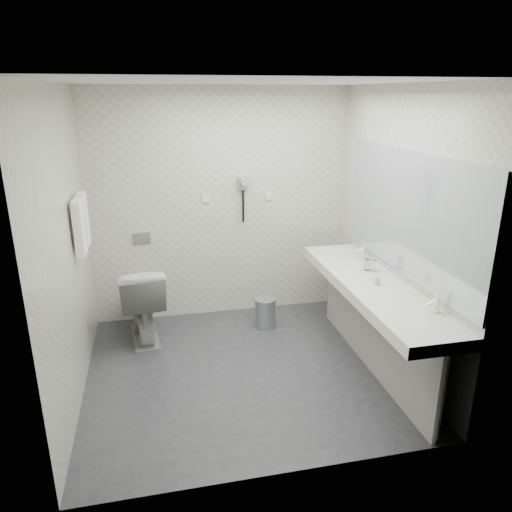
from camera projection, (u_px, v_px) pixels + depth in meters
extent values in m
plane|color=#2E2E34|center=(244.00, 370.00, 4.41)|extent=(2.80, 2.80, 0.00)
plane|color=silver|center=(241.00, 82.00, 3.61)|extent=(2.80, 2.80, 0.00)
plane|color=beige|center=(220.00, 206.00, 5.21)|extent=(2.80, 0.00, 2.80)
plane|color=beige|center=(284.00, 303.00, 2.81)|extent=(2.80, 0.00, 2.80)
plane|color=beige|center=(66.00, 252.00, 3.73)|extent=(0.00, 2.60, 2.60)
plane|color=beige|center=(396.00, 231.00, 4.30)|extent=(0.00, 2.60, 2.60)
cube|color=silver|center=(373.00, 288.00, 4.20)|extent=(0.55, 2.20, 0.10)
cube|color=#999791|center=(372.00, 331.00, 4.34)|extent=(0.03, 2.15, 0.75)
cylinder|color=silver|center=(440.00, 398.00, 3.39)|extent=(0.06, 0.06, 0.75)
cylinder|color=silver|center=(333.00, 288.00, 5.31)|extent=(0.06, 0.06, 0.75)
cube|color=#B2BCC6|center=(408.00, 214.00, 4.04)|extent=(0.02, 2.20, 1.05)
ellipsoid|color=silver|center=(412.00, 316.00, 3.59)|extent=(0.40, 0.31, 0.05)
ellipsoid|color=silver|center=(345.00, 260.00, 4.79)|extent=(0.40, 0.31, 0.05)
cylinder|color=silver|center=(437.00, 303.00, 3.60)|extent=(0.04, 0.04, 0.15)
cylinder|color=silver|center=(363.00, 250.00, 4.80)|extent=(0.04, 0.04, 0.15)
imported|color=white|center=(377.00, 279.00, 4.12)|extent=(0.05, 0.05, 0.10)
cylinder|color=silver|center=(367.00, 265.00, 4.46)|extent=(0.06, 0.06, 0.11)
cylinder|color=silver|center=(373.00, 265.00, 4.44)|extent=(0.07, 0.07, 0.11)
imported|color=silver|center=(142.00, 302.00, 4.89)|extent=(0.52, 0.83, 0.80)
cube|color=#B2B5BA|center=(142.00, 238.00, 5.12)|extent=(0.18, 0.02, 0.12)
cylinder|color=#B2B5BA|center=(265.00, 313.00, 5.19)|extent=(0.27, 0.27, 0.31)
cylinder|color=#B2B5BA|center=(265.00, 300.00, 5.14)|extent=(0.22, 0.22, 0.02)
cylinder|color=silver|center=(77.00, 199.00, 4.15)|extent=(0.02, 0.62, 0.02)
cube|color=white|center=(79.00, 228.00, 4.09)|extent=(0.07, 0.24, 0.48)
cube|color=white|center=(83.00, 220.00, 4.35)|extent=(0.07, 0.24, 0.48)
cube|color=gray|center=(243.00, 183.00, 5.16)|extent=(0.10, 0.04, 0.14)
cylinder|color=gray|center=(244.00, 181.00, 5.08)|extent=(0.08, 0.14, 0.08)
cylinder|color=black|center=(243.00, 206.00, 5.22)|extent=(0.02, 0.02, 0.35)
cube|color=silver|center=(206.00, 198.00, 5.14)|extent=(0.09, 0.02, 0.09)
cube|color=silver|center=(269.00, 195.00, 5.28)|extent=(0.09, 0.02, 0.09)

